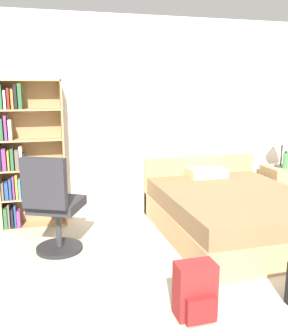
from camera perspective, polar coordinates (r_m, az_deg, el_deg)
name	(u,v)px	position (r m, az deg, el deg)	size (l,w,h in m)	color
wall_back	(167,117)	(5.18, 3.55, 7.76)	(9.00, 0.06, 2.60)	white
bookshelf	(23,155)	(4.74, -17.99, 1.90)	(0.78, 0.26, 1.79)	tan
bed	(231,211)	(4.56, 13.10, -6.43)	(1.60, 2.01, 0.77)	tan
office_chair	(54,207)	(3.93, -13.62, -5.78)	(0.66, 0.71, 1.05)	#232326
nightstand	(280,186)	(5.77, 19.98, -2.66)	(0.43, 0.47, 0.59)	tan
table_lamp	(283,139)	(5.64, 20.38, 4.23)	(0.24, 0.24, 0.53)	#333333
water_bottle	(285,160)	(5.58, 20.75, 1.10)	(0.07, 0.07, 0.24)	#3F8C4C
backpack_red	(196,292)	(2.98, 7.87, -18.15)	(0.30, 0.24, 0.43)	maroon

